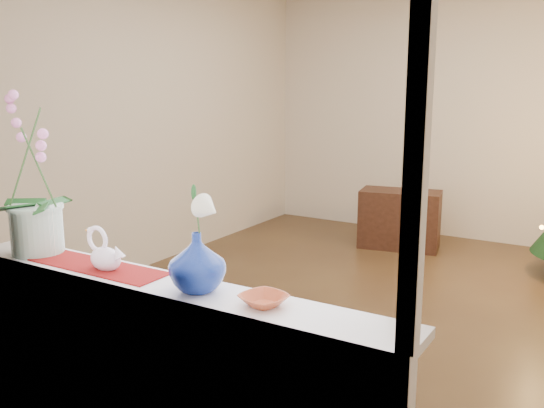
% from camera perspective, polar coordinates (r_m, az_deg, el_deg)
% --- Properties ---
extents(ground, '(5.00, 5.00, 0.00)m').
position_cam_1_polar(ground, '(4.80, 9.53, -9.69)').
color(ground, '#3C2818').
rests_on(ground, ground).
extents(wall_back, '(4.50, 0.10, 2.70)m').
position_cam_1_polar(wall_back, '(6.87, 17.86, 7.96)').
color(wall_back, beige).
rests_on(wall_back, ground).
extents(wall_front, '(4.50, 0.10, 2.70)m').
position_cam_1_polar(wall_front, '(2.36, -12.76, 1.87)').
color(wall_front, beige).
rests_on(wall_front, ground).
extents(wall_left, '(0.10, 5.00, 2.70)m').
position_cam_1_polar(wall_left, '(5.70, -11.60, 7.60)').
color(wall_left, beige).
rests_on(wall_left, ground).
extents(window_apron, '(2.20, 0.08, 0.88)m').
position_cam_1_polar(window_apron, '(2.69, -11.23, -17.43)').
color(window_apron, white).
rests_on(window_apron, ground).
extents(windowsill, '(2.20, 0.26, 0.04)m').
position_cam_1_polar(windowsill, '(2.56, -10.27, -7.64)').
color(windowsill, white).
rests_on(windowsill, window_apron).
extents(window_frame, '(2.22, 0.06, 1.60)m').
position_cam_1_polar(window_frame, '(2.35, -12.64, 10.42)').
color(window_frame, white).
rests_on(window_frame, windowsill).
extents(runner, '(0.70, 0.20, 0.01)m').
position_cam_1_polar(runner, '(2.81, -16.12, -5.66)').
color(runner, maroon).
rests_on(runner, windowsill).
extents(orchid_pot, '(0.34, 0.34, 0.77)m').
position_cam_1_polar(orchid_pot, '(3.05, -21.63, 2.65)').
color(orchid_pot, beige).
rests_on(orchid_pot, windowsill).
extents(swan, '(0.23, 0.14, 0.18)m').
position_cam_1_polar(swan, '(2.74, -15.44, -4.19)').
color(swan, white).
rests_on(swan, windowsill).
extents(blue_vase, '(0.30, 0.30, 0.27)m').
position_cam_1_polar(blue_vase, '(2.39, -7.07, -5.03)').
color(blue_vase, navy).
rests_on(blue_vase, windowsill).
extents(lily, '(0.15, 0.09, 0.20)m').
position_cam_1_polar(lily, '(2.34, -7.22, 0.55)').
color(lily, silver).
rests_on(lily, blue_vase).
extents(paperweight, '(0.10, 0.10, 0.07)m').
position_cam_1_polar(paperweight, '(2.43, -7.65, -7.26)').
color(paperweight, silver).
rests_on(paperweight, windowsill).
extents(amber_dish, '(0.17, 0.17, 0.04)m').
position_cam_1_polar(amber_dish, '(2.26, -0.79, -9.10)').
color(amber_dish, '#B04826').
rests_on(amber_dish, windowsill).
extents(side_table, '(0.87, 0.55, 0.60)m').
position_cam_1_polar(side_table, '(6.43, 11.92, -1.41)').
color(side_table, black).
rests_on(side_table, ground).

